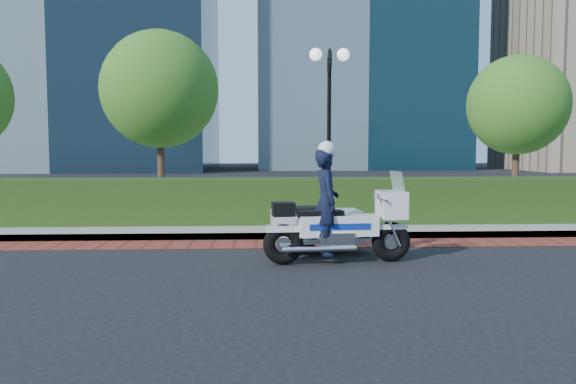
{
  "coord_description": "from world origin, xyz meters",
  "views": [
    {
      "loc": [
        -0.73,
        -9.14,
        1.83
      ],
      "look_at": [
        -0.22,
        1.55,
        1.0
      ],
      "focal_mm": 35.0,
      "sensor_mm": 36.0,
      "label": 1
    }
  ],
  "objects_px": {
    "tree_c": "(518,105)",
    "police_motorcycle": "(327,219)",
    "lamppost": "(329,104)",
    "tree_b": "(160,90)"
  },
  "relations": [
    {
      "from": "lamppost",
      "to": "police_motorcycle",
      "type": "distance_m",
      "value": 5.69
    },
    {
      "from": "tree_c",
      "to": "police_motorcycle",
      "type": "distance_m",
      "value": 9.24
    },
    {
      "from": "tree_b",
      "to": "tree_c",
      "type": "relative_size",
      "value": 1.14
    },
    {
      "from": "lamppost",
      "to": "tree_c",
      "type": "distance_m",
      "value": 5.65
    },
    {
      "from": "lamppost",
      "to": "tree_c",
      "type": "xyz_separation_m",
      "value": [
        5.5,
        1.3,
        0.09
      ]
    },
    {
      "from": "tree_b",
      "to": "lamppost",
      "type": "bearing_deg",
      "value": -16.11
    },
    {
      "from": "lamppost",
      "to": "tree_b",
      "type": "bearing_deg",
      "value": 163.89
    },
    {
      "from": "tree_b",
      "to": "tree_c",
      "type": "bearing_deg",
      "value": -0.0
    },
    {
      "from": "lamppost",
      "to": "tree_b",
      "type": "distance_m",
      "value": 4.71
    },
    {
      "from": "tree_b",
      "to": "tree_c",
      "type": "distance_m",
      "value": 10.01
    }
  ]
}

